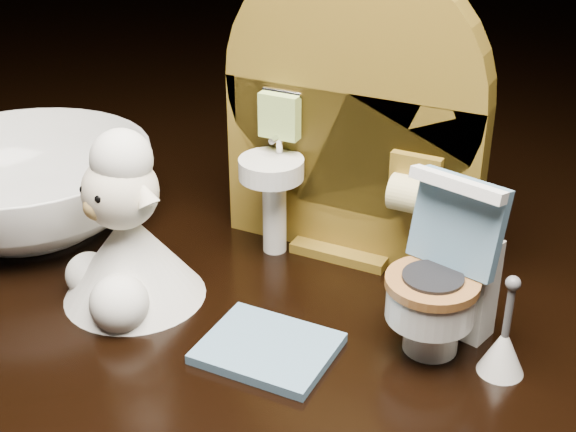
% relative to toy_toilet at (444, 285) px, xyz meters
% --- Properties ---
extents(backdrop_panel, '(0.13, 0.05, 0.15)m').
position_rel_toy_toilet_xyz_m(backdrop_panel, '(-0.07, 0.05, 0.04)').
color(backdrop_panel, brown).
rests_on(backdrop_panel, ground).
extents(toy_toilet, '(0.04, 0.05, 0.08)m').
position_rel_toy_toilet_xyz_m(toy_toilet, '(0.00, 0.00, 0.00)').
color(toy_toilet, white).
rests_on(toy_toilet, ground).
extents(bath_mat, '(0.05, 0.04, 0.00)m').
position_rel_toy_toilet_xyz_m(bath_mat, '(-0.06, -0.04, -0.03)').
color(bath_mat, '#59809D').
rests_on(bath_mat, ground).
extents(toilet_brush, '(0.02, 0.02, 0.05)m').
position_rel_toy_toilet_xyz_m(toilet_brush, '(0.03, -0.01, -0.02)').
color(toilet_brush, white).
rests_on(toilet_brush, ground).
extents(plush_lamb, '(0.07, 0.07, 0.08)m').
position_rel_toy_toilet_xyz_m(plush_lamb, '(-0.14, -0.03, 0.00)').
color(plush_lamb, white).
rests_on(plush_lamb, ground).
extents(ceramic_bowl, '(0.16, 0.16, 0.04)m').
position_rel_toy_toilet_xyz_m(ceramic_bowl, '(-0.23, 0.00, -0.01)').
color(ceramic_bowl, white).
rests_on(ceramic_bowl, ground).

